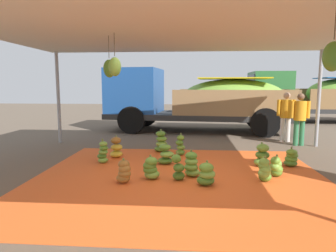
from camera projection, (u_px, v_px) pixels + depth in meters
name	position (u px, v px, depth m)	size (l,w,h in m)	color
ground_plane	(184.00, 147.00, 8.63)	(40.00, 40.00, 0.00)	brown
tarp_orange	(180.00, 178.00, 5.67)	(5.53, 5.03, 0.01)	#E05B23
tent_canopy	(180.00, 30.00, 5.22)	(8.00, 7.00, 2.79)	#9EA0A5
banana_bunch_0	(262.00, 156.00, 6.46)	(0.45, 0.45, 0.53)	#6B9E38
banana_bunch_1	(264.00, 170.00, 5.42)	(0.32, 0.32, 0.47)	#518428
banana_bunch_2	(116.00, 148.00, 7.26)	(0.41, 0.41, 0.54)	gold
banana_bunch_3	(178.00, 168.00, 5.48)	(0.31, 0.31, 0.53)	#477523
banana_bunch_4	(180.00, 146.00, 7.53)	(0.32, 0.32, 0.55)	#518428
banana_bunch_5	(161.00, 142.00, 7.89)	(0.46, 0.43, 0.60)	#518428
banana_bunch_6	(166.00, 155.00, 6.66)	(0.47, 0.47, 0.49)	#477523
banana_bunch_7	(206.00, 175.00, 5.22)	(0.40, 0.40, 0.44)	#477523
banana_bunch_8	(276.00, 167.00, 5.72)	(0.33, 0.32, 0.43)	#518428
banana_bunch_9	(151.00, 168.00, 5.59)	(0.41, 0.38, 0.45)	#75A83D
banana_bunch_10	(192.00, 165.00, 5.73)	(0.38, 0.37, 0.52)	#75A83D
banana_bunch_11	(124.00, 172.00, 5.36)	(0.33, 0.32, 0.45)	#996628
banana_bunch_12	(103.00, 153.00, 6.76)	(0.33, 0.30, 0.55)	#75A83D
banana_bunch_13	(291.00, 158.00, 6.49)	(0.38, 0.39, 0.42)	#477523
cargo_truck_main	(194.00, 98.00, 11.47)	(7.08, 2.90, 2.40)	#2D2D2D
cargo_truck_far	(316.00, 96.00, 14.31)	(6.35, 2.37, 2.40)	#2D2D2D
worker_0	(300.00, 115.00, 8.67)	(0.56, 0.34, 1.52)	#337A4C
worker_1	(286.00, 113.00, 9.28)	(0.56, 0.34, 1.54)	silver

